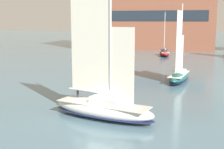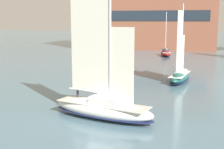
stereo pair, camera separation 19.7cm
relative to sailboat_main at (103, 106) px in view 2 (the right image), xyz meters
The scene contains 6 objects.
ground_plane 1.04m from the sailboat_main, 169.87° to the left, with size 400.00×400.00×0.00m, color slate.
waterfront_building 69.74m from the sailboat_main, 96.38° to the left, with size 40.79×19.04×17.83m.
sailboat_main is the anchor object (origin of this frame).
sailboat_moored_mid_channel 19.01m from the sailboat_main, 73.63° to the left, with size 3.18×7.85×10.50m.
sailboat_moored_far_slip 48.82m from the sailboat_main, 89.76° to the left, with size 3.57×7.63×10.13m.
channel_buoy 15.10m from the sailboat_main, 99.70° to the left, with size 1.10×1.10×2.00m.
Camera 2 is at (7.75, -24.66, 8.35)m, focal length 50.00 mm.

